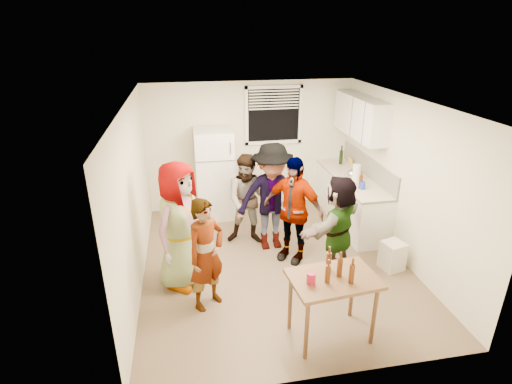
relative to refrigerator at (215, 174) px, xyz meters
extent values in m
cube|color=white|center=(0.00, 0.00, 0.00)|extent=(0.70, 0.70, 1.70)
cube|color=white|center=(2.45, -0.73, -0.42)|extent=(0.60, 2.20, 0.86)
cube|color=beige|center=(2.45, -0.73, 0.03)|extent=(0.64, 2.22, 0.04)
cube|color=#B4B1A7|center=(2.74, -0.73, 0.23)|extent=(0.03, 2.20, 0.36)
cube|color=white|center=(2.58, -0.53, 1.10)|extent=(0.34, 1.60, 0.70)
cylinder|color=white|center=(2.43, -0.90, 0.05)|extent=(0.13, 0.13, 0.29)
cylinder|color=black|center=(2.50, -0.01, 0.05)|extent=(0.07, 0.07, 0.28)
cylinder|color=#47230C|center=(2.35, -1.28, 0.05)|extent=(0.06, 0.06, 0.23)
cylinder|color=#1C36CA|center=(2.37, -1.31, 0.05)|extent=(0.10, 0.10, 0.13)
cube|color=#DDBE4D|center=(2.67, -0.09, 0.12)|extent=(0.02, 0.17, 0.14)
cube|color=silver|center=(2.47, -2.36, -0.60)|extent=(0.37, 0.37, 0.44)
cylinder|color=#47230C|center=(0.93, -3.63, -0.02)|extent=(0.06, 0.06, 0.22)
cylinder|color=maroon|center=(0.75, -3.61, -0.02)|extent=(0.10, 0.10, 0.13)
imported|color=gray|center=(-0.65, -2.15, -0.85)|extent=(2.00, 1.84, 0.59)
imported|color=#141933|center=(-0.34, -2.70, -0.85)|extent=(1.37, 1.55, 0.37)
imported|color=brown|center=(0.47, -1.15, -0.85)|extent=(1.12, 1.70, 0.59)
imported|color=#404146|center=(0.80, -1.38, -0.85)|extent=(1.23, 1.84, 0.67)
imported|color=black|center=(1.04, -1.79, -0.85)|extent=(1.88, 1.92, 0.41)
imported|color=#F8A063|center=(1.59, -2.26, -0.85)|extent=(2.07, 2.09, 0.45)
camera|label=1|loc=(-0.50, -7.09, 2.60)|focal=28.00mm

